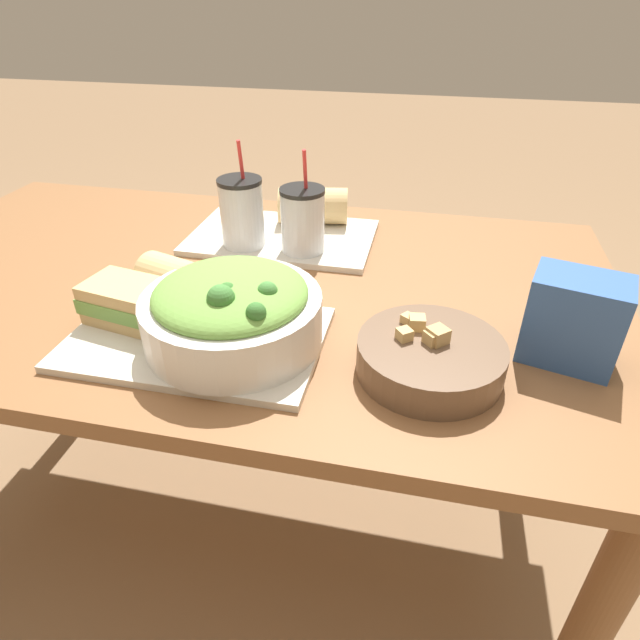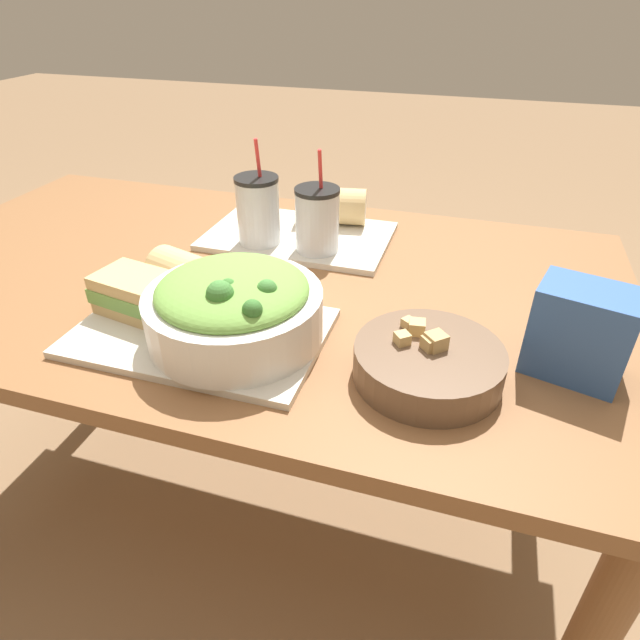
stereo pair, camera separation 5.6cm
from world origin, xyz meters
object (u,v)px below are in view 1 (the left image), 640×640
(baguette_far, at_px, (314,206))
(chip_bag, at_px, (573,320))
(soup_bowl, at_px, (430,356))
(sandwich_near, at_px, (131,302))
(drink_cup_dark, at_px, (242,215))
(salad_bowl, at_px, (232,310))
(napkin_folded, at_px, (230,280))
(baguette_near, at_px, (190,286))
(drink_cup_red, at_px, (303,222))

(baguette_far, relative_size, chip_bag, 1.11)
(soup_bowl, height_order, sandwich_near, sandwich_near)
(drink_cup_dark, height_order, chip_bag, drink_cup_dark)
(salad_bowl, bearing_deg, sandwich_near, 174.28)
(drink_cup_dark, height_order, napkin_folded, drink_cup_dark)
(salad_bowl, height_order, sandwich_near, salad_bowl)
(baguette_near, distance_m, chip_bag, 0.58)
(drink_cup_red, distance_m, chip_bag, 0.52)
(drink_cup_dark, relative_size, chip_bag, 1.46)
(sandwich_near, bearing_deg, baguette_near, 47.81)
(sandwich_near, height_order, drink_cup_dark, drink_cup_dark)
(drink_cup_red, bearing_deg, sandwich_near, -123.12)
(baguette_near, bearing_deg, soup_bowl, -83.76)
(salad_bowl, height_order, drink_cup_red, drink_cup_red)
(baguette_far, distance_m, chip_bag, 0.60)
(sandwich_near, distance_m, baguette_near, 0.09)
(baguette_near, distance_m, baguette_far, 0.41)
(soup_bowl, distance_m, chip_bag, 0.21)
(soup_bowl, bearing_deg, salad_bowl, 179.84)
(drink_cup_red, bearing_deg, salad_bowl, -94.46)
(drink_cup_dark, bearing_deg, drink_cup_red, 0.00)
(napkin_folded, bearing_deg, chip_bag, -11.90)
(baguette_near, bearing_deg, chip_bag, -72.69)
(salad_bowl, distance_m, drink_cup_red, 0.32)
(soup_bowl, distance_m, sandwich_near, 0.46)
(chip_bag, height_order, napkin_folded, chip_bag)
(salad_bowl, relative_size, sandwich_near, 1.69)
(sandwich_near, bearing_deg, napkin_folded, 71.84)
(sandwich_near, bearing_deg, baguette_far, 77.04)
(soup_bowl, height_order, drink_cup_red, drink_cup_red)
(soup_bowl, xyz_separation_m, baguette_far, (-0.27, 0.47, 0.02))
(napkin_folded, bearing_deg, soup_bowl, -27.74)
(drink_cup_red, relative_size, chip_bag, 1.39)
(chip_bag, bearing_deg, soup_bowl, -143.36)
(drink_cup_dark, bearing_deg, baguette_near, -90.59)
(salad_bowl, height_order, baguette_near, salad_bowl)
(drink_cup_dark, bearing_deg, baguette_far, 51.30)
(baguette_near, distance_m, drink_cup_red, 0.28)
(baguette_far, height_order, drink_cup_dark, drink_cup_dark)
(baguette_near, height_order, napkin_folded, baguette_near)
(soup_bowl, height_order, napkin_folded, soup_bowl)
(salad_bowl, distance_m, chip_bag, 0.48)
(soup_bowl, xyz_separation_m, baguette_near, (-0.39, 0.08, 0.02))
(sandwich_near, relative_size, baguette_far, 0.97)
(baguette_near, xyz_separation_m, chip_bag, (0.58, -0.00, 0.01))
(salad_bowl, relative_size, chip_bag, 1.82)
(drink_cup_red, bearing_deg, baguette_far, 93.87)
(soup_bowl, distance_m, drink_cup_dark, 0.50)
(sandwich_near, xyz_separation_m, baguette_far, (0.19, 0.45, 0.01))
(chip_bag, bearing_deg, napkin_folded, -176.95)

